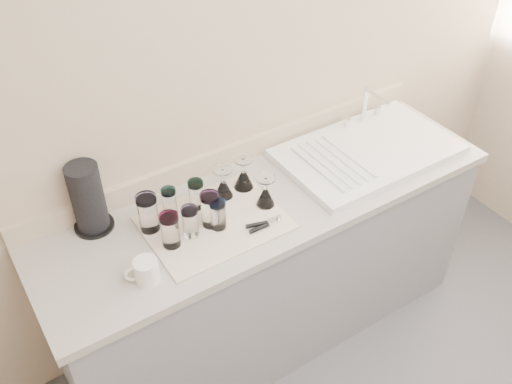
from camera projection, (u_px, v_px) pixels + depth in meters
counter_unit at (268, 267)px, 2.73m from camera, size 2.06×0.62×0.90m
sink_unit at (368, 151)px, 2.66m from camera, size 0.82×0.50×0.22m
dish_towel at (214, 222)px, 2.30m from camera, size 0.55×0.42×0.01m
tumbler_teal at (148, 213)px, 2.22m from camera, size 0.08×0.08×0.16m
tumbler_cyan at (169, 201)px, 2.30m from camera, size 0.06×0.06×0.12m
tumbler_purple at (196, 194)px, 2.33m from camera, size 0.07×0.07×0.13m
tumbler_magenta at (170, 230)px, 2.15m from camera, size 0.07×0.07×0.15m
tumbler_blue at (190, 221)px, 2.20m from camera, size 0.07×0.07×0.13m
tumbler_lavender at (210, 209)px, 2.24m from camera, size 0.08×0.08×0.15m
tumbler_extra at (218, 214)px, 2.24m from camera, size 0.07×0.07×0.13m
goblet_back_left at (223, 187)px, 2.40m from camera, size 0.08×0.08×0.14m
goblet_back_right at (244, 177)px, 2.44m from camera, size 0.09×0.09×0.15m
goblet_front_right at (265, 195)px, 2.35m from camera, size 0.08×0.08×0.14m
can_opener at (264, 224)px, 2.28m from camera, size 0.14×0.06×0.02m
white_mug at (146, 271)px, 2.04m from camera, size 0.13×0.11×0.09m
paper_towel_roll at (88, 199)px, 2.20m from camera, size 0.16×0.16×0.30m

